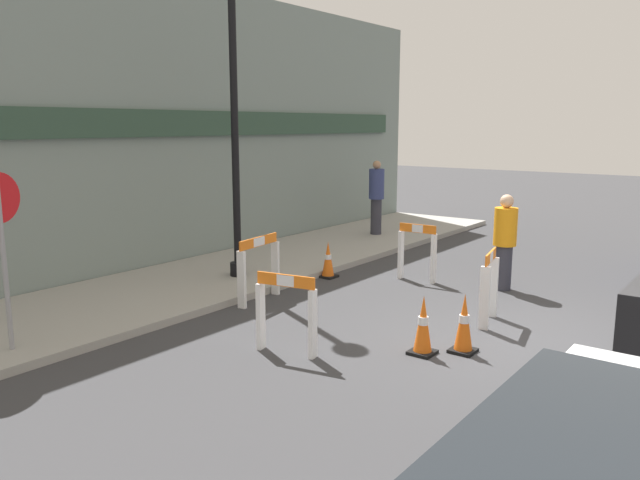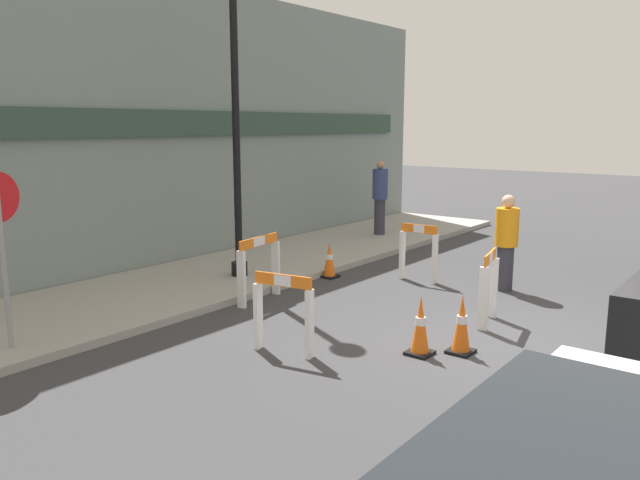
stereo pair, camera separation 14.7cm
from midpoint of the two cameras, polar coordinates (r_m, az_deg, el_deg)
ground_plane at (r=8.42m, az=20.34°, el=-9.42°), size 60.00×60.00×0.00m
sidewalk_slab at (r=11.52m, az=-8.98°, el=-3.27°), size 18.00×2.87×0.11m
storefront_facade at (r=12.34m, az=-14.21°, el=10.09°), size 18.00×0.22×5.50m
streetlamp_post at (r=11.00m, az=-7.41°, el=14.85°), size 0.44×0.44×5.49m
stop_sign at (r=8.18m, az=-26.72°, el=0.72°), size 0.59×0.17×2.13m
barricade_0 at (r=11.28m, az=9.36°, el=-1.06°), size 0.17×0.71×1.03m
barricade_1 at (r=9.92m, az=-5.16°, el=-2.34°), size 0.99×0.25×1.04m
barricade_2 at (r=7.66m, az=-2.83°, el=-6.53°), size 0.28×0.80×1.00m
barricade_3 at (r=9.09m, az=15.62°, el=-4.10°), size 0.72×0.27×1.04m
traffic_cone_0 at (r=11.45m, az=1.23°, el=-1.86°), size 0.30×0.30×0.67m
traffic_cone_1 at (r=7.91m, az=13.35°, el=-7.55°), size 0.30×0.30×0.75m
traffic_cone_2 at (r=7.76m, az=9.71°, el=-7.78°), size 0.30×0.30×0.74m
person_worker at (r=10.94m, az=17.04°, el=-0.01°), size 0.53×0.53×1.63m
person_pedestrian at (r=15.30m, az=5.78°, el=4.10°), size 0.51×0.51×1.80m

